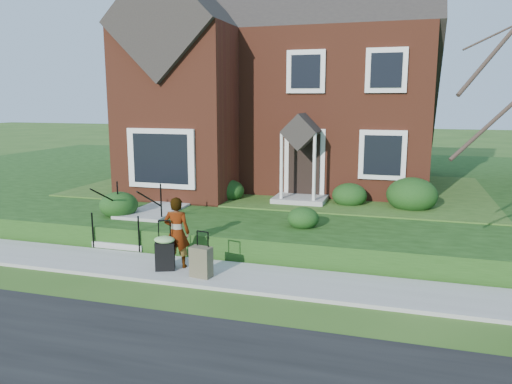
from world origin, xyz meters
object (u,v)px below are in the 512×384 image
at_px(front_steps, 136,225).
at_px(suitcase_black, 165,251).
at_px(suitcase_olive, 201,262).
at_px(woman, 177,232).

distance_m(front_steps, suitcase_black, 2.74).
relative_size(front_steps, suitcase_olive, 2.06).
bearing_deg(woman, front_steps, -50.07).
bearing_deg(suitcase_black, front_steps, 111.20).
bearing_deg(suitcase_olive, suitcase_black, 179.78).
height_order(front_steps, suitcase_black, front_steps).
bearing_deg(front_steps, woman, -40.55).
xyz_separation_m(front_steps, woman, (2.03, -1.74, 0.40)).
relative_size(front_steps, suitcase_black, 1.82).
xyz_separation_m(woman, suitcase_black, (-0.17, -0.27, -0.36)).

